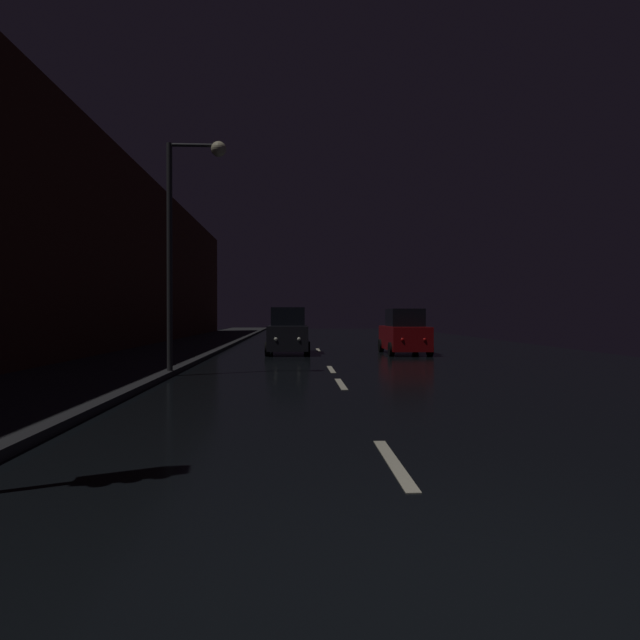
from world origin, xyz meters
The scene contains 7 objects.
ground centered at (0.00, 24.50, -0.01)m, with size 26.09×84.00×0.02m, color black.
sidewalk_left centered at (-6.84, 24.50, 0.07)m, with size 4.40×84.00×0.15m, color #28282B.
building_facade_left centered at (-9.44, 21.00, 4.68)m, with size 0.80×63.00×9.35m, color #472319.
lane_centerline centered at (0.00, 12.85, 0.01)m, with size 0.16×23.15×0.01m.
streetlamp_overhead centered at (-4.27, 12.44, 4.50)m, with size 1.70×0.44×6.73m.
car_approaching_headlights centered at (-1.47, 21.34, 0.96)m, with size 1.92×4.15×2.09m.
car_parked_right_far centered at (3.74, 20.91, 0.93)m, with size 1.86×4.02×2.03m.
Camera 1 is at (-1.16, -3.37, 1.75)m, focal length 30.68 mm.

